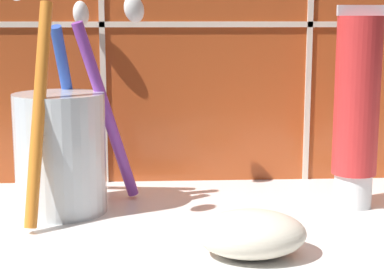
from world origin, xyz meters
TOP-DOWN VIEW (x-y plane):
  - sink_counter at (0.00, 0.00)cm, footprint 74.01×31.22cm
  - toothbrush_cup at (-19.21, 6.29)cm, footprint 10.48×15.35cm
  - toothpaste_tube at (3.60, 6.19)cm, footprint 3.67×3.49cm
  - soap_bar at (-6.07, -4.14)cm, footprint 6.99×5.44cm

SIDE VIEW (x-z plane):
  - sink_counter at x=0.00cm, z-range 0.00..2.00cm
  - soap_bar at x=-6.07cm, z-range 2.00..4.88cm
  - toothbrush_cup at x=-19.21cm, z-range -1.96..16.28cm
  - toothpaste_tube at x=3.60cm, z-range 1.97..17.74cm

